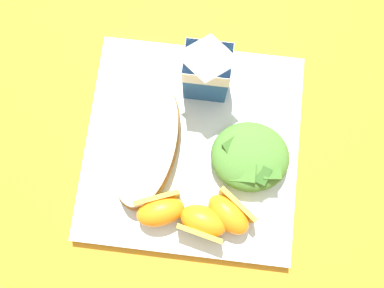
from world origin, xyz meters
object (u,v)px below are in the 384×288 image
orange_wedge_middle (203,222)px  green_salad_pile (250,157)px  white_plate (192,147)px  orange_wedge_front (160,210)px  cheesy_pizza_bread (147,145)px  orange_wedge_rear (230,213)px  milk_carton (207,68)px

orange_wedge_middle → green_salad_pile: bearing=60.5°
white_plate → orange_wedge_front: orange_wedge_front is taller
white_plate → cheesy_pizza_bread: 0.06m
cheesy_pizza_bread → orange_wedge_middle: orange_wedge_middle is taller
cheesy_pizza_bread → orange_wedge_rear: bearing=-33.1°
orange_wedge_front → orange_wedge_rear: 0.09m
green_salad_pile → milk_carton: bearing=125.0°
cheesy_pizza_bread → green_salad_pile: (0.13, -0.00, 0.00)m
white_plate → orange_wedge_rear: bearing=-55.8°
orange_wedge_middle → orange_wedge_front: bearing=171.0°
white_plate → orange_wedge_rear: size_ratio=4.03×
orange_wedge_rear → milk_carton: bearing=105.9°
cheesy_pizza_bread → orange_wedge_middle: size_ratio=2.65×
green_salad_pile → orange_wedge_middle: size_ratio=1.51×
orange_wedge_front → orange_wedge_middle: 0.06m
white_plate → green_salad_pile: bearing=-7.4°
milk_carton → green_salad_pile: bearing=-55.0°
white_plate → orange_wedge_rear: orange_wedge_rear is taller
orange_wedge_front → orange_wedge_middle: same height
white_plate → green_salad_pile: (0.08, -0.01, 0.03)m
green_salad_pile → orange_wedge_middle: 0.10m
green_salad_pile → orange_wedge_middle: green_salad_pile is taller
orange_wedge_front → orange_wedge_rear: (0.09, 0.01, 0.00)m
milk_carton → white_plate: bearing=-95.5°
milk_carton → orange_wedge_front: milk_carton is taller
white_plate → cheesy_pizza_bread: size_ratio=1.59×
green_salad_pile → milk_carton: 0.12m
orange_wedge_rear → cheesy_pizza_bread: bearing=146.9°
white_plate → orange_wedge_front: 0.10m
milk_carton → orange_wedge_middle: 0.19m
white_plate → green_salad_pile: size_ratio=2.80×
cheesy_pizza_bread → orange_wedge_front: (0.03, -0.08, 0.00)m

